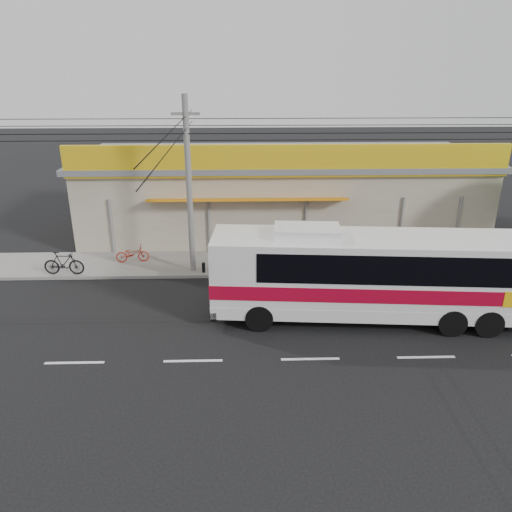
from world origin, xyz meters
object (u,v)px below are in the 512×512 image
Objects in this scene: coach_bus at (377,272)px; utility_pole at (186,129)px; motorbike_red at (132,254)px; motorbike_dark at (64,263)px.

coach_bus is 10.06m from utility_pole.
motorbike_red is 0.85× the size of motorbike_dark.
motorbike_dark is at bearing 111.11° from motorbike_red.
coach_bus is 12.21m from motorbike_red.
motorbike_red is 0.05× the size of utility_pole.
utility_pole is at bearing -116.82° from motorbike_red.
motorbike_red is 7.03m from utility_pole.
coach_bus is 6.57× the size of motorbike_dark.
motorbike_dark is at bearing 166.54° from coach_bus.
utility_pole is (5.97, 0.31, 6.06)m from motorbike_dark.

